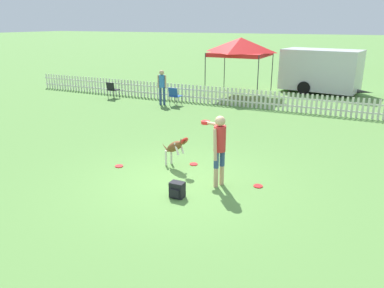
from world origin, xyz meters
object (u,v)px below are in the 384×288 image
Objects in this scene: backpack_on_grass at (177,190)px; frisbee_near_handler at (258,186)px; spectator_standing at (162,84)px; folding_chair_center at (112,89)px; folding_chair_blue_left at (175,95)px; frisbee_midfield at (119,166)px; frisbee_near_dog at (194,164)px; equipment_trailer at (321,70)px; handler_person at (219,142)px; leaping_dog at (175,147)px; canopy_tent_secondary at (241,47)px.

frisbee_near_handler is at bearing 42.00° from backpack_on_grass.
spectator_standing is at bearing 133.35° from frisbee_near_handler.
folding_chair_center reaches higher than backpack_on_grass.
frisbee_near_handler is 0.26× the size of folding_chair_blue_left.
frisbee_midfield is at bearing -174.53° from frisbee_near_handler.
spectator_standing is (3.05, -0.25, 0.48)m from folding_chair_center.
spectator_standing is at bearing 126.01° from frisbee_near_dog.
frisbee_near_handler is at bearing -79.34° from equipment_trailer.
handler_person is 7.85× the size of frisbee_midfield.
folding_chair_center is 11.20m from equipment_trailer.
leaping_dog reaches higher than frisbee_midfield.
handler_person reaches higher than frisbee_midfield.
frisbee_midfield is (-1.39, -0.61, -0.57)m from leaping_dog.
leaping_dog is at bearing 139.47° from folding_chair_center.
frisbee_near_dog is 7.94m from spectator_standing.
frisbee_midfield is 0.26× the size of folding_chair_blue_left.
frisbee_near_handler is 13.67m from equipment_trailer.
leaping_dog reaches higher than folding_chair_blue_left.
frisbee_near_dog is 0.04× the size of equipment_trailer.
leaping_dog is 10.85m from canopy_tent_secondary.
handler_person is at bearing 112.73° from spectator_standing.
equipment_trailer is at bearing 83.33° from frisbee_near_dog.
frisbee_near_dog is 13.11m from equipment_trailer.
equipment_trailer is at bearing -123.55° from folding_chair_blue_left.
canopy_tent_secondary is at bearing -144.31° from folding_chair_center.
leaping_dog is (-1.45, 0.57, -0.49)m from handler_person.
frisbee_midfield is 9.66m from folding_chair_center.
canopy_tent_secondary reaches higher than frisbee_near_dog.
folding_chair_center is (-8.20, 8.57, 0.32)m from backpack_on_grass.
backpack_on_grass is at bearing 125.16° from folding_chair_blue_left.
handler_person reaches higher than folding_chair_center.
frisbee_midfield is at bearing -44.58° from leaping_dog.
frisbee_near_handler is 0.13× the size of spectator_standing.
frisbee_near_handler and frisbee_midfield have the same top height.
backpack_on_grass is 0.22× the size of spectator_standing.
handler_person is 7.85× the size of frisbee_near_dog.
backpack_on_grass is at bearing -138.00° from frisbee_near_handler.
frisbee_near_dog is at bearing 29.61° from frisbee_midfield.
handler_person is 9.01m from folding_chair_blue_left.
canopy_tent_secondary is 4.80m from equipment_trailer.
frisbee_near_dog is at bearing 142.45° from folding_chair_center.
leaping_dog is at bearing 23.59° from frisbee_midfield.
folding_chair_blue_left is at bearing -179.49° from folding_chair_center.
frisbee_near_handler is 0.07× the size of canopy_tent_secondary.
folding_chair_blue_left is at bearing 106.96° from frisbee_midfield.
frisbee_near_dog is 0.26× the size of folding_chair_center.
backpack_on_grass is 9.56m from folding_chair_blue_left.
leaping_dog is 7.75m from folding_chair_blue_left.
leaping_dog is 10.14m from folding_chair_center.
folding_chair_blue_left is (-3.66, 6.83, -0.07)m from leaping_dog.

